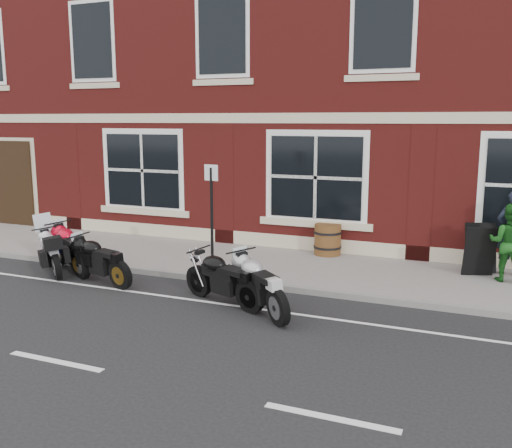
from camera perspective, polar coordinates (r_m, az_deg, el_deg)
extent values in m
plane|color=black|center=(10.99, -8.80, -7.55)|extent=(80.00, 80.00, 0.00)
cube|color=slate|center=(13.51, -2.15, -3.76)|extent=(30.00, 3.00, 0.12)
cube|color=slate|center=(12.15, -5.30, -5.42)|extent=(30.00, 0.16, 0.12)
cube|color=maroon|center=(20.32, 7.12, 17.78)|extent=(24.00, 12.00, 12.00)
cylinder|color=black|center=(14.10, -19.94, -2.81)|extent=(0.52, 0.47, 0.59)
cylinder|color=black|center=(12.82, -19.17, -4.04)|extent=(0.52, 0.47, 0.59)
cube|color=black|center=(13.44, -19.68, -2.07)|extent=(0.70, 0.64, 0.20)
ellipsoid|color=silver|center=(13.55, -19.78, -1.50)|extent=(0.60, 0.58, 0.29)
cube|color=black|center=(13.07, -19.48, -2.07)|extent=(0.54, 0.51, 0.09)
cube|color=silver|center=(13.94, -20.12, 0.22)|extent=(0.28, 0.32, 0.41)
cylinder|color=black|center=(14.15, -18.72, -2.55)|extent=(0.62, 0.47, 0.65)
cylinder|color=black|center=(12.76, -16.91, -3.82)|extent=(0.62, 0.47, 0.65)
cube|color=black|center=(13.43, -18.00, -1.66)|extent=(0.82, 0.65, 0.23)
ellipsoid|color=#B7071D|center=(13.55, -18.22, -1.04)|extent=(0.68, 0.62, 0.33)
cube|color=black|center=(13.03, -17.51, -1.63)|extent=(0.62, 0.53, 0.10)
cylinder|color=black|center=(12.87, -17.04, -3.82)|extent=(0.62, 0.29, 0.61)
cylinder|color=black|center=(11.78, -13.29, -4.94)|extent=(0.62, 0.29, 0.61)
cube|color=black|center=(12.28, -15.45, -2.86)|extent=(0.79, 0.44, 0.21)
ellipsoid|color=black|center=(12.37, -15.86, -2.24)|extent=(0.61, 0.48, 0.30)
cube|color=black|center=(11.96, -14.41, -2.79)|extent=(0.57, 0.39, 0.10)
cylinder|color=black|center=(10.75, -1.19, -6.06)|extent=(0.56, 0.52, 0.64)
cylinder|color=black|center=(9.51, 2.40, -8.29)|extent=(0.56, 0.52, 0.64)
cube|color=black|center=(10.07, 0.37, -5.20)|extent=(0.75, 0.71, 0.22)
ellipsoid|color=#A1A1A5|center=(10.17, 0.01, -4.34)|extent=(0.65, 0.64, 0.32)
cube|color=black|center=(9.70, 1.39, -5.31)|extent=(0.58, 0.56, 0.10)
cylinder|color=black|center=(11.09, -5.61, -5.66)|extent=(0.61, 0.34, 0.61)
cylinder|color=black|center=(10.11, -0.48, -7.20)|extent=(0.61, 0.34, 0.61)
cube|color=black|center=(10.53, -3.36, -4.66)|extent=(0.80, 0.49, 0.21)
ellipsoid|color=black|center=(10.61, -3.89, -3.91)|extent=(0.62, 0.52, 0.31)
cube|color=black|center=(10.24, -1.92, -4.64)|extent=(0.58, 0.42, 0.10)
imported|color=#175016|center=(12.58, 23.94, -1.71)|extent=(0.87, 0.73, 1.60)
cylinder|color=#4D2514|center=(13.96, 7.17, -1.54)|extent=(0.64, 0.64, 0.75)
cylinder|color=black|center=(13.99, 7.15, -2.26)|extent=(0.68, 0.68, 0.05)
cylinder|color=black|center=(13.92, 7.18, -0.81)|extent=(0.68, 0.68, 0.05)
cylinder|color=black|center=(11.96, -4.44, 0.21)|extent=(0.06, 0.06, 2.27)
cube|color=silver|center=(11.82, -4.51, 5.14)|extent=(0.33, 0.07, 0.33)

